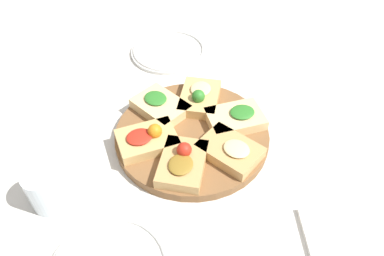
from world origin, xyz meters
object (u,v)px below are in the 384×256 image
object	(u,v)px
water_glass	(46,189)
napkin_stack	(329,235)
serving_board	(192,135)
plate_right	(169,51)

from	to	relation	value
water_glass	napkin_stack	xyz separation A→B (m)	(-0.01, -0.55, -0.04)
serving_board	water_glass	size ratio (longest dim) A/B	3.98
plate_right	serving_board	bearing A→B (deg)	-161.82
plate_right	napkin_stack	size ratio (longest dim) A/B	2.01
water_glass	napkin_stack	world-z (taller)	water_glass
serving_board	water_glass	bearing A→B (deg)	128.70
plate_right	water_glass	distance (m)	0.57
serving_board	plate_right	size ratio (longest dim) A/B	1.59
serving_board	napkin_stack	distance (m)	0.36
plate_right	napkin_stack	world-z (taller)	plate_right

